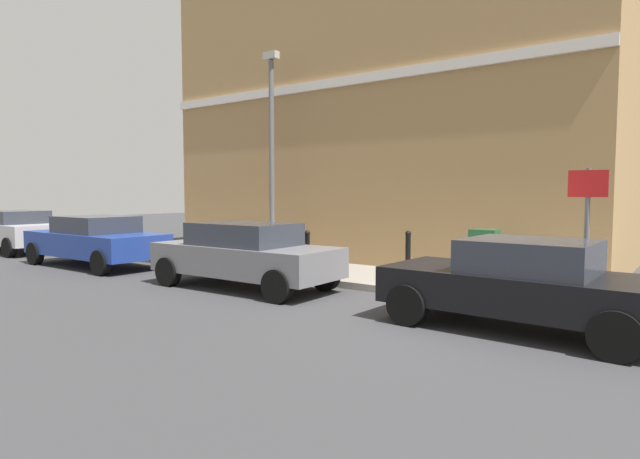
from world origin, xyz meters
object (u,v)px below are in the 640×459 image
object	(u,v)px
car_black	(521,283)
lamppost	(272,147)
utility_cabinet	(484,259)
street_sign	(587,217)
car_silver	(13,230)
bollard_far_kerb	(307,251)
bollard_near_cabinet	(408,252)
car_blue	(96,240)
car_grey	(245,254)

from	to	relation	value
car_black	lamppost	bearing A→B (deg)	-19.14
car_black	utility_cabinet	xyz separation A→B (m)	(2.66, 1.49, -0.03)
utility_cabinet	street_sign	size ratio (longest dim) A/B	0.50
car_silver	lamppost	xyz separation A→B (m)	(2.68, -9.64, 2.55)
utility_cabinet	bollard_far_kerb	distance (m)	3.90
bollard_near_cabinet	street_sign	distance (m)	4.21
car_blue	lamppost	size ratio (longest dim) A/B	0.79
car_blue	street_sign	size ratio (longest dim) A/B	1.95
bollard_near_cabinet	car_silver	bearing A→B (deg)	100.66
car_black	car_silver	size ratio (longest dim) A/B	0.89
bollard_near_cabinet	lamppost	bearing A→B (deg)	89.08
car_black	bollard_far_kerb	xyz separation A→B (m)	(1.46, 5.20, -0.00)
car_black	bollard_near_cabinet	xyz separation A→B (m)	(2.76, 3.29, -0.00)
utility_cabinet	bollard_near_cabinet	world-z (taller)	utility_cabinet
car_black	car_grey	size ratio (longest dim) A/B	0.93
car_black	car_blue	xyz separation A→B (m)	(-0.10, 11.49, 0.03)
car_silver	bollard_near_cabinet	bearing A→B (deg)	-169.40
car_blue	bollard_near_cabinet	distance (m)	8.69
car_black	car_grey	world-z (taller)	car_grey
street_sign	car_blue	bearing A→B (deg)	97.38
car_silver	bollard_far_kerb	world-z (taller)	car_silver
car_blue	utility_cabinet	world-z (taller)	car_blue
car_grey	street_sign	world-z (taller)	street_sign
car_grey	car_blue	distance (m)	5.75
utility_cabinet	bollard_near_cabinet	bearing A→B (deg)	86.82
street_sign	lamppost	world-z (taller)	lamppost
car_black	car_blue	world-z (taller)	car_blue
car_silver	lamppost	size ratio (longest dim) A/B	0.78
car_grey	street_sign	size ratio (longest dim) A/B	1.85
bollard_far_kerb	lamppost	xyz separation A→B (m)	(1.37, 2.31, 2.60)
car_black	bollard_near_cabinet	size ratio (longest dim) A/B	3.84
car_black	bollard_far_kerb	world-z (taller)	car_black
street_sign	car_grey	bearing A→B (deg)	103.27
car_grey	bollard_far_kerb	size ratio (longest dim) A/B	4.10
car_blue	car_silver	bearing A→B (deg)	-2.85
car_blue	bollard_far_kerb	distance (m)	6.48
car_silver	car_black	bearing A→B (deg)	179.46
car_grey	bollard_near_cabinet	xyz separation A→B (m)	(2.78, -2.46, -0.04)
bollard_far_kerb	lamppost	world-z (taller)	lamppost
car_grey	car_silver	bearing A→B (deg)	-2.30
car_grey	bollard_far_kerb	distance (m)	1.58
car_silver	bollard_far_kerb	xyz separation A→B (m)	(1.31, -11.96, -0.05)
bollard_far_kerb	street_sign	world-z (taller)	street_sign
street_sign	bollard_far_kerb	bearing A→B (deg)	90.13
car_grey	car_blue	world-z (taller)	car_grey
car_black	street_sign	distance (m)	1.86
car_grey	street_sign	distance (m)	6.59
car_silver	utility_cabinet	world-z (taller)	car_silver
utility_cabinet	street_sign	xyz separation A→B (m)	(-1.18, -2.10, 0.98)
car_blue	utility_cabinet	size ratio (longest dim) A/B	3.90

